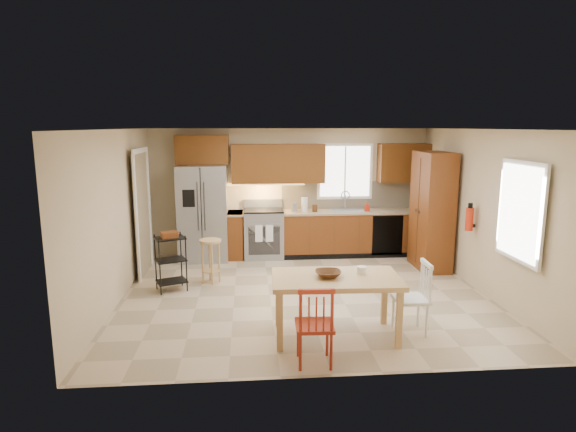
# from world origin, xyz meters

# --- Properties ---
(floor) EXTENTS (5.50, 5.50, 0.00)m
(floor) POSITION_xyz_m (0.00, 0.00, 0.00)
(floor) COLOR tan
(floor) RESTS_ON ground
(ceiling) EXTENTS (5.50, 5.00, 0.02)m
(ceiling) POSITION_xyz_m (0.00, 0.00, 2.50)
(ceiling) COLOR silver
(ceiling) RESTS_ON ground
(wall_back) EXTENTS (5.50, 0.02, 2.50)m
(wall_back) POSITION_xyz_m (0.00, 2.50, 1.25)
(wall_back) COLOR #CCB793
(wall_back) RESTS_ON ground
(wall_front) EXTENTS (5.50, 0.02, 2.50)m
(wall_front) POSITION_xyz_m (0.00, -2.50, 1.25)
(wall_front) COLOR #CCB793
(wall_front) RESTS_ON ground
(wall_left) EXTENTS (0.02, 5.00, 2.50)m
(wall_left) POSITION_xyz_m (-2.75, 0.00, 1.25)
(wall_left) COLOR #CCB793
(wall_left) RESTS_ON ground
(wall_right) EXTENTS (0.02, 5.00, 2.50)m
(wall_right) POSITION_xyz_m (2.75, 0.00, 1.25)
(wall_right) COLOR #CCB793
(wall_right) RESTS_ON ground
(refrigerator) EXTENTS (0.92, 0.75, 1.82)m
(refrigerator) POSITION_xyz_m (-1.70, 2.12, 0.91)
(refrigerator) COLOR gray
(refrigerator) RESTS_ON floor
(range_stove) EXTENTS (0.76, 0.63, 0.92)m
(range_stove) POSITION_xyz_m (-0.55, 2.19, 0.46)
(range_stove) COLOR gray
(range_stove) RESTS_ON floor
(base_cabinet_narrow) EXTENTS (0.30, 0.60, 0.90)m
(base_cabinet_narrow) POSITION_xyz_m (-1.10, 2.20, 0.45)
(base_cabinet_narrow) COLOR #672E13
(base_cabinet_narrow) RESTS_ON floor
(base_cabinet_run) EXTENTS (2.92, 0.60, 0.90)m
(base_cabinet_run) POSITION_xyz_m (1.29, 2.20, 0.45)
(base_cabinet_run) COLOR #672E13
(base_cabinet_run) RESTS_ON floor
(dishwasher) EXTENTS (0.60, 0.02, 0.78)m
(dishwasher) POSITION_xyz_m (1.85, 1.91, 0.45)
(dishwasher) COLOR black
(dishwasher) RESTS_ON floor
(backsplash) EXTENTS (2.92, 0.03, 0.55)m
(backsplash) POSITION_xyz_m (1.29, 2.48, 1.18)
(backsplash) COLOR beige
(backsplash) RESTS_ON wall_back
(upper_over_fridge) EXTENTS (1.00, 0.35, 0.55)m
(upper_over_fridge) POSITION_xyz_m (-1.70, 2.33, 2.10)
(upper_over_fridge) COLOR #5E330F
(upper_over_fridge) RESTS_ON wall_back
(upper_left_block) EXTENTS (1.80, 0.35, 0.75)m
(upper_left_block) POSITION_xyz_m (-0.25, 2.33, 1.83)
(upper_left_block) COLOR #5E330F
(upper_left_block) RESTS_ON wall_back
(upper_right_block) EXTENTS (1.00, 0.35, 0.75)m
(upper_right_block) POSITION_xyz_m (2.25, 2.33, 1.83)
(upper_right_block) COLOR #5E330F
(upper_right_block) RESTS_ON wall_back
(window_back) EXTENTS (1.12, 0.04, 1.12)m
(window_back) POSITION_xyz_m (1.10, 2.48, 1.65)
(window_back) COLOR white
(window_back) RESTS_ON wall_back
(sink) EXTENTS (0.62, 0.46, 0.16)m
(sink) POSITION_xyz_m (1.10, 2.20, 0.86)
(sink) COLOR gray
(sink) RESTS_ON base_cabinet_run
(undercab_glow) EXTENTS (1.60, 0.30, 0.01)m
(undercab_glow) POSITION_xyz_m (-0.55, 2.30, 1.43)
(undercab_glow) COLOR #FFBF66
(undercab_glow) RESTS_ON wall_back
(soap_bottle) EXTENTS (0.09, 0.09, 0.19)m
(soap_bottle) POSITION_xyz_m (1.48, 2.10, 1.00)
(soap_bottle) COLOR red
(soap_bottle) RESTS_ON base_cabinet_run
(paper_towel) EXTENTS (0.12, 0.12, 0.28)m
(paper_towel) POSITION_xyz_m (0.25, 2.15, 1.04)
(paper_towel) COLOR white
(paper_towel) RESTS_ON base_cabinet_run
(canister_steel) EXTENTS (0.11, 0.11, 0.18)m
(canister_steel) POSITION_xyz_m (0.05, 2.15, 0.99)
(canister_steel) COLOR gray
(canister_steel) RESTS_ON base_cabinet_run
(canister_wood) EXTENTS (0.10, 0.10, 0.14)m
(canister_wood) POSITION_xyz_m (0.45, 2.12, 0.97)
(canister_wood) COLOR #4D2C14
(canister_wood) RESTS_ON base_cabinet_run
(pantry) EXTENTS (0.50, 0.95, 2.10)m
(pantry) POSITION_xyz_m (2.43, 1.20, 1.05)
(pantry) COLOR #672E13
(pantry) RESTS_ON floor
(fire_extinguisher) EXTENTS (0.12, 0.12, 0.36)m
(fire_extinguisher) POSITION_xyz_m (2.63, 0.15, 1.10)
(fire_extinguisher) COLOR red
(fire_extinguisher) RESTS_ON wall_right
(window_right) EXTENTS (0.04, 1.02, 1.32)m
(window_right) POSITION_xyz_m (2.68, -1.15, 1.45)
(window_right) COLOR white
(window_right) RESTS_ON wall_right
(doorway) EXTENTS (0.04, 0.95, 2.10)m
(doorway) POSITION_xyz_m (-2.67, 1.30, 1.05)
(doorway) COLOR #8C7A59
(doorway) RESTS_ON wall_left
(dining_table) EXTENTS (1.57, 0.92, 0.75)m
(dining_table) POSITION_xyz_m (0.20, -1.54, 0.37)
(dining_table) COLOR tan
(dining_table) RESTS_ON floor
(chair_red) EXTENTS (0.44, 0.44, 0.90)m
(chair_red) POSITION_xyz_m (-0.15, -2.19, 0.45)
(chair_red) COLOR #A22E18
(chair_red) RESTS_ON floor
(chair_white) EXTENTS (0.44, 0.44, 0.90)m
(chair_white) POSITION_xyz_m (1.15, -1.49, 0.45)
(chair_white) COLOR white
(chair_white) RESTS_ON floor
(table_bowl) EXTENTS (0.32, 0.32, 0.08)m
(table_bowl) POSITION_xyz_m (0.10, -1.54, 0.76)
(table_bowl) COLOR #4D2C14
(table_bowl) RESTS_ON dining_table
(table_jar) EXTENTS (0.11, 0.11, 0.13)m
(table_jar) POSITION_xyz_m (0.53, -1.44, 0.79)
(table_jar) COLOR white
(table_jar) RESTS_ON dining_table
(bar_stool) EXTENTS (0.44, 0.44, 0.73)m
(bar_stool) POSITION_xyz_m (-1.47, 0.66, 0.36)
(bar_stool) COLOR tan
(bar_stool) RESTS_ON floor
(utility_cart) EXTENTS (0.54, 0.49, 0.89)m
(utility_cart) POSITION_xyz_m (-2.06, 0.34, 0.45)
(utility_cart) COLOR black
(utility_cart) RESTS_ON floor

